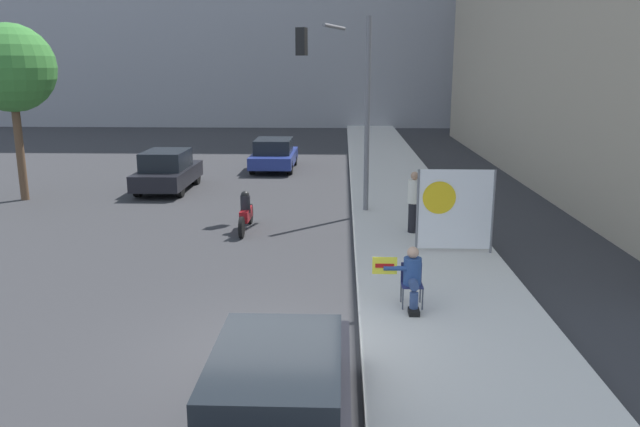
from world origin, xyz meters
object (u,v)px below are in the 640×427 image
Objects in this scene: protest_banner at (455,209)px; car_on_road_midblock at (274,154)px; motorcycle_on_road at (246,213)px; street_tree_near_curb at (11,69)px; pedestrian_behind at (414,202)px; car_on_road_nearest at (167,171)px; traffic_light_pole at (343,84)px; seated_protester at (411,276)px; parked_car_curbside at (278,402)px.

protest_banner reaches higher than car_on_road_midblock.
street_tree_near_curb reaches higher than motorcycle_on_road.
pedestrian_behind reaches higher than car_on_road_nearest.
street_tree_near_curb is at bearing -158.19° from car_on_road_nearest.
traffic_light_pole reaches higher than street_tree_near_curb.
street_tree_near_curb is at bearing 136.33° from seated_protester.
car_on_road_nearest reaches higher than seated_protester.
traffic_light_pole reaches higher than car_on_road_midblock.
car_on_road_midblock is (-3.13, 8.59, -3.39)m from traffic_light_pole.
seated_protester is 14.39m from car_on_road_nearest.
motorcycle_on_road is at bearing 100.75° from parked_car_curbside.
seated_protester is 0.19× the size of street_tree_near_curb.
traffic_light_pole is at bearing 74.84° from pedestrian_behind.
traffic_light_pole reaches higher than car_on_road_nearest.
car_on_road_nearest is at bearing 123.69° from motorcycle_on_road.
traffic_light_pole reaches higher than parked_car_curbside.
motorcycle_on_road is (3.88, -5.81, -0.24)m from car_on_road_nearest.
car_on_road_midblock reaches higher than motorcycle_on_road.
car_on_road_nearest is 6.27m from street_tree_near_curb.
parked_car_curbside is 17.47m from car_on_road_nearest.
car_on_road_midblock is at bearing 113.59° from protest_banner.
traffic_light_pole is 2.66× the size of motorcycle_on_road.
protest_banner is 6.11m from motorcycle_on_road.
protest_banner is at bearing 63.83° from seated_protester.
street_tree_near_curb reaches higher than seated_protester.
parked_car_curbside is 18.40m from street_tree_near_curb.
protest_banner reaches higher than motorcycle_on_road.
pedestrian_behind reaches higher than seated_protester.
street_tree_near_curb is at bearing 155.08° from motorcycle_on_road.
seated_protester is 0.52× the size of motorcycle_on_road.
car_on_road_midblock is (3.52, 5.01, -0.05)m from car_on_road_nearest.
parked_car_curbside is (-2.71, -9.96, -0.33)m from pedestrian_behind.
pedestrian_behind is (0.64, 5.50, 0.24)m from seated_protester.
car_on_road_nearest reaches higher than parked_car_curbside.
traffic_light_pole is (-1.95, 2.90, 3.07)m from pedestrian_behind.
seated_protester is at bearing 65.11° from parked_car_curbside.
traffic_light_pole reaches higher than pedestrian_behind.
protest_banner reaches higher than car_on_road_nearest.
motorcycle_on_road is at bearing -88.11° from car_on_road_midblock.
pedestrian_behind is at bearing -66.15° from car_on_road_midblock.
traffic_light_pole is 13.32m from parked_car_curbside.
pedestrian_behind is 4.80m from motorcycle_on_road.
parked_car_curbside is 1.07× the size of car_on_road_midblock.
pedestrian_behind is at bearing 78.49° from seated_protester.
protest_banner is (1.40, 3.61, 0.47)m from seated_protester.
motorcycle_on_road is 0.37× the size of street_tree_near_curb.
car_on_road_midblock is (-4.44, 17.00, -0.08)m from seated_protester.
parked_car_curbside is at bearing -119.78° from seated_protester.
traffic_light_pole is at bearing 94.00° from seated_protester.
motorcycle_on_road is at bearing 118.62° from seated_protester.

